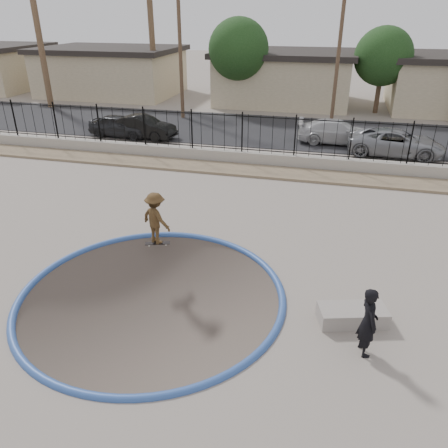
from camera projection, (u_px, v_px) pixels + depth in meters
ground at (248, 173)px, 23.29m from camera, size 120.00×120.00×2.20m
bowl_pit at (152, 295)px, 11.50m from camera, size 6.84×6.84×1.80m
coping_ring at (152, 295)px, 11.50m from camera, size 7.04×7.04×0.20m
rock_strip at (237, 169)px, 20.35m from camera, size 42.00×1.60×0.11m
retaining_wall at (242, 157)px, 21.19m from camera, size 42.00×0.45×0.60m
fence at (242, 133)px, 20.66m from camera, size 40.00×0.04×1.80m
street at (264, 130)px, 27.15m from camera, size 90.00×8.00×0.04m
house_west at (112, 71)px, 37.82m from camera, size 11.60×8.60×3.90m
house_center at (285, 76)px, 34.54m from camera, size 10.60×8.60×3.90m
palm_mid at (150, 10)px, 32.46m from camera, size 2.30×2.30×9.30m
utility_pole_left at (180, 45)px, 28.12m from camera, size 1.70×0.24×9.00m
utility_pole_mid at (340, 43)px, 25.83m from camera, size 1.70×0.24×9.50m
street_tree_left at (239, 49)px, 31.17m from camera, size 4.32×4.32×6.36m
street_tree_mid at (383, 57)px, 30.01m from camera, size 3.96×3.96×5.83m
skater at (156, 221)px, 13.59m from camera, size 1.25×1.02×1.68m
skateboard at (158, 243)px, 13.93m from camera, size 0.81×0.44×0.07m
videographer at (368, 322)px, 9.25m from camera, size 0.55×0.69×1.64m
concrete_ledge at (352, 315)px, 10.44m from camera, size 1.73×1.12×0.40m
car_a at (120, 126)px, 25.46m from camera, size 3.75×1.71×1.25m
car_b at (143, 127)px, 25.15m from camera, size 3.97×1.72×1.27m
car_c at (337, 132)px, 24.15m from camera, size 4.46×2.00×1.27m
car_d at (396, 143)px, 22.11m from camera, size 4.89×2.56×1.31m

